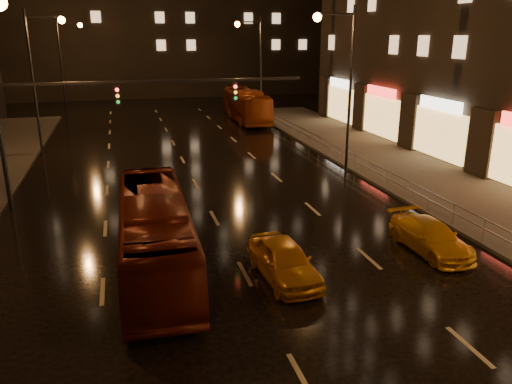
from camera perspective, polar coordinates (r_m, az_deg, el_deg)
The scene contains 8 objects.
ground at distance 27.61m, azimuth -6.31°, elevation -0.17°, with size 140.00×140.00×0.00m, color black.
sidewalk_right at distance 28.53m, azimuth 23.34°, elevation -0.80°, with size 7.00×70.00×0.15m, color #38332D.
traffic_signal at distance 26.29m, azimuth -17.75°, elevation 8.82°, with size 15.31×0.32×6.20m.
railing_right at distance 28.84m, azimuth 14.73°, elevation 1.98°, with size 0.05×56.00×1.00m.
bus_red at distance 18.69m, azimuth -11.48°, elevation -4.57°, with size 2.39×10.23×2.85m, color #5D180D.
bus_curb at distance 50.71m, azimuth -1.12°, elevation 9.85°, with size 2.63×11.23×3.13m, color #9A3B0F.
taxi_near at distance 17.89m, azimuth 3.22°, elevation -7.80°, with size 1.65×4.11×1.40m, color orange.
taxi_far at distance 21.24m, azimuth 19.33°, elevation -4.85°, with size 1.72×4.24×1.23m, color orange.
Camera 1 is at (-3.92, -6.02, 8.35)m, focal length 35.00 mm.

